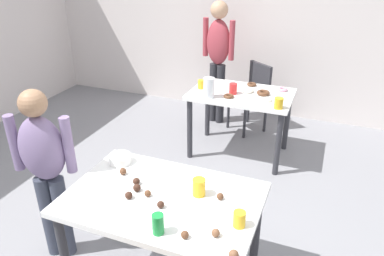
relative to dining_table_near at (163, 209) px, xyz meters
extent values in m
cube|color=silver|center=(-0.15, 3.35, 0.65)|extent=(6.40, 0.10, 2.60)
cube|color=white|center=(0.00, 0.00, 0.08)|extent=(1.22, 0.81, 0.04)
cylinder|color=#2D2D33|center=(-0.55, 0.35, -0.30)|extent=(0.06, 0.06, 0.71)
cylinder|color=#2D2D33|center=(0.55, 0.35, -0.30)|extent=(0.06, 0.06, 0.71)
cube|color=white|center=(-0.01, 2.01, 0.08)|extent=(1.10, 0.72, 0.04)
cylinder|color=#2D2D33|center=(-0.50, 1.71, -0.30)|extent=(0.06, 0.06, 0.71)
cylinder|color=#2D2D33|center=(0.48, 1.71, -0.30)|extent=(0.06, 0.06, 0.71)
cylinder|color=#2D2D33|center=(-0.50, 2.31, -0.30)|extent=(0.06, 0.06, 0.71)
cylinder|color=#2D2D33|center=(0.48, 2.31, -0.30)|extent=(0.06, 0.06, 0.71)
cube|color=#2D2D33|center=(-0.08, 2.65, -0.22)|extent=(0.56, 0.56, 0.04)
cube|color=#2D2D33|center=(0.03, 2.79, 0.01)|extent=(0.33, 0.26, 0.42)
cylinder|color=#2D2D33|center=(-0.04, 2.41, -0.45)|extent=(0.04, 0.04, 0.41)
cylinder|color=#2D2D33|center=(-0.32, 2.61, -0.45)|extent=(0.04, 0.04, 0.41)
cylinder|color=#2D2D33|center=(0.16, 2.68, -0.45)|extent=(0.04, 0.04, 0.41)
cylinder|color=#2D2D33|center=(-0.11, 2.88, -0.45)|extent=(0.04, 0.04, 0.41)
cylinder|color=#383D4C|center=(-0.94, -0.05, -0.31)|extent=(0.11, 0.11, 0.69)
cylinder|color=#383D4C|center=(-0.84, -0.02, -0.31)|extent=(0.11, 0.11, 0.69)
ellipsoid|color=slate|center=(-0.89, -0.03, 0.28)|extent=(0.36, 0.29, 0.49)
sphere|color=#997051|center=(-0.89, -0.03, 0.61)|extent=(0.19, 0.19, 0.19)
cylinder|color=slate|center=(-1.07, -0.09, 0.31)|extent=(0.09, 0.09, 0.41)
cylinder|color=slate|center=(-0.71, 0.02, 0.31)|extent=(0.09, 0.09, 0.41)
cylinder|color=#28282D|center=(-0.48, 2.75, -0.25)|extent=(0.11, 0.11, 0.81)
cylinder|color=#28282D|center=(-0.58, 2.77, -0.25)|extent=(0.11, 0.11, 0.81)
ellipsoid|color=#9E3842|center=(-0.53, 2.76, 0.44)|extent=(0.35, 0.26, 0.57)
sphere|color=tan|center=(-0.53, 2.76, 0.84)|extent=(0.22, 0.22, 0.22)
cylinder|color=#9E3842|center=(-0.34, 2.72, 0.49)|extent=(0.08, 0.08, 0.49)
cylinder|color=#9E3842|center=(-0.72, 2.80, 0.49)|extent=(0.08, 0.08, 0.49)
cylinder|color=white|center=(-0.47, 0.26, 0.13)|extent=(0.16, 0.16, 0.06)
cylinder|color=#198438|center=(0.12, -0.31, 0.16)|extent=(0.07, 0.07, 0.12)
cube|color=silver|center=(-0.01, -0.29, 0.10)|extent=(0.17, 0.02, 0.01)
cylinder|color=yellow|center=(0.52, -0.09, 0.14)|extent=(0.07, 0.07, 0.10)
cylinder|color=yellow|center=(0.21, 0.10, 0.15)|extent=(0.08, 0.08, 0.12)
sphere|color=brown|center=(0.56, -0.33, 0.12)|extent=(0.05, 0.05, 0.05)
sphere|color=#3D2319|center=(-0.18, -0.01, 0.12)|extent=(0.05, 0.05, 0.05)
sphere|color=#3D2319|center=(-0.22, 0.06, 0.12)|extent=(0.05, 0.05, 0.05)
sphere|color=brown|center=(0.27, -0.29, 0.12)|extent=(0.04, 0.04, 0.04)
sphere|color=brown|center=(-0.36, 0.13, 0.12)|extent=(0.05, 0.05, 0.05)
sphere|color=brown|center=(0.35, 0.11, 0.12)|extent=(0.04, 0.04, 0.04)
sphere|color=#3D2319|center=(-0.19, -0.10, 0.12)|extent=(0.05, 0.05, 0.05)
sphere|color=brown|center=(0.42, -0.22, 0.12)|extent=(0.05, 0.05, 0.05)
sphere|color=#3D2319|center=(0.04, -0.10, 0.12)|extent=(0.04, 0.04, 0.04)
sphere|color=brown|center=(-0.09, -0.03, 0.12)|extent=(0.04, 0.04, 0.04)
cylinder|color=white|center=(-0.30, 1.74, 0.20)|extent=(0.12, 0.12, 0.21)
cylinder|color=yellow|center=(-0.47, 1.97, 0.15)|extent=(0.07, 0.07, 0.10)
cylinder|color=yellow|center=(0.44, 1.71, 0.15)|extent=(0.09, 0.09, 0.11)
cylinder|color=red|center=(-0.09, 1.94, 0.16)|extent=(0.09, 0.09, 0.12)
torus|color=brown|center=(-0.10, 1.81, 0.11)|extent=(0.11, 0.11, 0.03)
torus|color=white|center=(0.29, 1.87, 0.11)|extent=(0.11, 0.11, 0.03)
torus|color=pink|center=(0.39, 2.23, 0.11)|extent=(0.11, 0.11, 0.03)
torus|color=brown|center=(0.04, 2.27, 0.11)|extent=(0.11, 0.11, 0.03)
torus|color=white|center=(0.05, 2.05, 0.12)|extent=(0.13, 0.13, 0.04)
torus|color=brown|center=(0.22, 2.03, 0.12)|extent=(0.14, 0.14, 0.04)
camera|label=1|loc=(0.87, -1.69, 1.50)|focal=34.30mm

